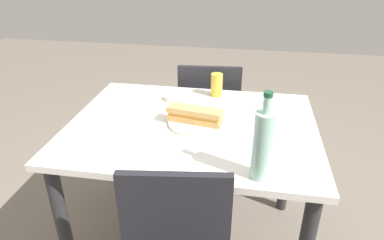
{
  "coord_description": "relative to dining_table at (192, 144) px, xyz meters",
  "views": [
    {
      "loc": [
        0.24,
        -1.4,
        1.51
      ],
      "look_at": [
        0.0,
        0.0,
        0.77
      ],
      "focal_mm": 32.5,
      "sensor_mm": 36.0,
      "label": 1
    }
  ],
  "objects": [
    {
      "name": "dining_table",
      "position": [
        0.0,
        0.0,
        0.0
      ],
      "size": [
        1.14,
        0.87,
        0.75
      ],
      "color": "silver",
      "rests_on": "ground"
    },
    {
      "name": "chair_far",
      "position": [
        0.01,
        0.63,
        -0.15
      ],
      "size": [
        0.43,
        0.43,
        0.85
      ],
      "color": "black",
      "rests_on": "ground"
    },
    {
      "name": "plate_near",
      "position": [
        0.01,
        -0.01,
        0.12
      ],
      "size": [
        0.24,
        0.24,
        0.01
      ],
      "primitive_type": "cylinder",
      "color": "silver",
      "rests_on": "dining_table"
    },
    {
      "name": "baguette_sandwich_near",
      "position": [
        0.01,
        -0.01,
        0.16
      ],
      "size": [
        0.26,
        0.11,
        0.07
      ],
      "color": "tan",
      "rests_on": "plate_near"
    },
    {
      "name": "knife_near",
      "position": [
        0.01,
        0.05,
        0.13
      ],
      "size": [
        0.17,
        0.07,
        0.01
      ],
      "color": "silver",
      "rests_on": "plate_near"
    },
    {
      "name": "water_bottle",
      "position": [
        0.31,
        -0.36,
        0.25
      ],
      "size": [
        0.07,
        0.07,
        0.33
      ],
      "color": "#99C6B7",
      "rests_on": "dining_table"
    },
    {
      "name": "beer_glass",
      "position": [
        0.08,
        0.35,
        0.17
      ],
      "size": [
        0.06,
        0.06,
        0.12
      ],
      "primitive_type": "cylinder",
      "color": "gold",
      "rests_on": "dining_table"
    },
    {
      "name": "olive_bowl",
      "position": [
        -0.14,
        0.26,
        0.13
      ],
      "size": [
        0.1,
        0.1,
        0.03
      ],
      "primitive_type": "cylinder",
      "color": "silver",
      "rests_on": "dining_table"
    },
    {
      "name": "paper_napkin",
      "position": [
        -0.29,
        0.29,
        0.11
      ],
      "size": [
        0.15,
        0.15,
        0.0
      ],
      "primitive_type": "cube",
      "rotation": [
        0.0,
        0.0,
        -0.08
      ],
      "color": "white",
      "rests_on": "dining_table"
    }
  ]
}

